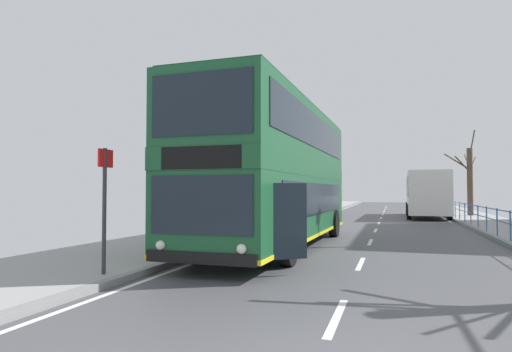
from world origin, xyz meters
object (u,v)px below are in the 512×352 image
bare_tree_far_00 (470,179)px  bus_stop_sign_near (105,196)px  double_decker_bus_main (278,174)px  background_bus_far_lane (426,193)px

bare_tree_far_00 → bus_stop_sign_near: bearing=-112.3°
double_decker_bus_main → bare_tree_far_00: bearing=66.1°
double_decker_bus_main → background_bus_far_lane: (5.72, 18.53, -0.67)m
double_decker_bus_main → background_bus_far_lane: double_decker_bus_main is taller
background_bus_far_lane → bus_stop_sign_near: 25.93m
bus_stop_sign_near → bare_tree_far_00: bare_tree_far_00 is taller
background_bus_far_lane → bare_tree_far_00: bearing=15.5°
background_bus_far_lane → bus_stop_sign_near: background_bus_far_lane is taller
double_decker_bus_main → bus_stop_sign_near: (-1.94, -6.24, -0.66)m
double_decker_bus_main → bus_stop_sign_near: 6.57m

